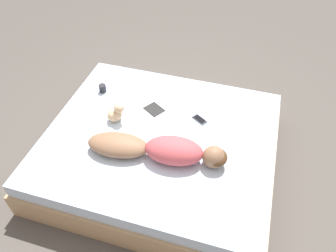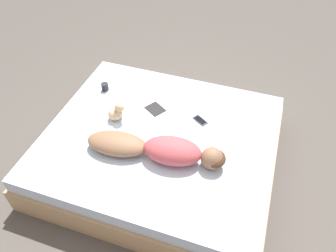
{
  "view_description": "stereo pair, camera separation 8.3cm",
  "coord_description": "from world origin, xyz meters",
  "px_view_note": "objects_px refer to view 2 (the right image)",
  "views": [
    {
      "loc": [
        2.06,
        0.7,
        2.74
      ],
      "look_at": [
        -0.09,
        0.05,
        0.49
      ],
      "focal_mm": 35.0,
      "sensor_mm": 36.0,
      "label": 1
    },
    {
      "loc": [
        2.04,
        0.78,
        2.74
      ],
      "look_at": [
        -0.09,
        0.05,
        0.49
      ],
      "focal_mm": 35.0,
      "sensor_mm": 36.0,
      "label": 2
    }
  ],
  "objects_px": {
    "person": "(159,149)",
    "open_magazine": "(164,105)",
    "coffee_mug": "(105,87)",
    "cell_phone": "(200,120)"
  },
  "relations": [
    {
      "from": "open_magazine",
      "to": "coffee_mug",
      "type": "height_order",
      "value": "coffee_mug"
    },
    {
      "from": "open_magazine",
      "to": "cell_phone",
      "type": "relative_size",
      "value": 3.24
    },
    {
      "from": "person",
      "to": "cell_phone",
      "type": "relative_size",
      "value": 7.44
    },
    {
      "from": "coffee_mug",
      "to": "cell_phone",
      "type": "bearing_deg",
      "value": 83.02
    },
    {
      "from": "open_magazine",
      "to": "cell_phone",
      "type": "xyz_separation_m",
      "value": [
        0.11,
        0.43,
        0.0
      ]
    },
    {
      "from": "open_magazine",
      "to": "cell_phone",
      "type": "bearing_deg",
      "value": 108.09
    },
    {
      "from": "open_magazine",
      "to": "person",
      "type": "bearing_deg",
      "value": 47.95
    },
    {
      "from": "person",
      "to": "open_magazine",
      "type": "bearing_deg",
      "value": -170.77
    },
    {
      "from": "cell_phone",
      "to": "coffee_mug",
      "type": "bearing_deg",
      "value": -63.92
    },
    {
      "from": "open_magazine",
      "to": "coffee_mug",
      "type": "xyz_separation_m",
      "value": [
        -0.03,
        -0.7,
        0.04
      ]
    }
  ]
}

